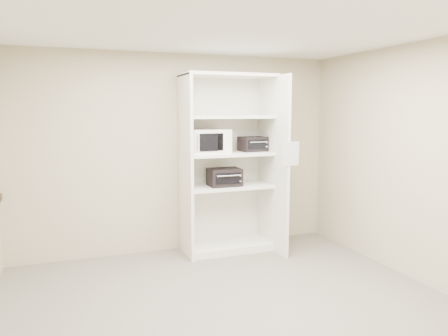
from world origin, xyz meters
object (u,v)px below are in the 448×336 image
object	(u,v)px
shelving_unit	(231,169)
toaster_oven_lower	(224,177)
microwave	(208,141)
toaster_oven_upper	(253,144)

from	to	relation	value
shelving_unit	toaster_oven_lower	world-z (taller)	shelving_unit
toaster_oven_lower	shelving_unit	bearing A→B (deg)	24.71
microwave	toaster_oven_upper	size ratio (longest dim) A/B	1.50
shelving_unit	microwave	bearing A→B (deg)	179.99
shelving_unit	toaster_oven_upper	bearing A→B (deg)	3.77
toaster_oven_upper	shelving_unit	bearing A→B (deg)	177.71
toaster_oven_upper	toaster_oven_lower	xyz separation A→B (m)	(-0.45, -0.07, -0.43)
shelving_unit	microwave	xyz separation A→B (m)	(-0.34, 0.00, 0.40)
shelving_unit	toaster_oven_lower	xyz separation A→B (m)	(-0.12, -0.05, -0.09)
microwave	toaster_oven_upper	xyz separation A→B (m)	(0.67, 0.02, -0.06)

